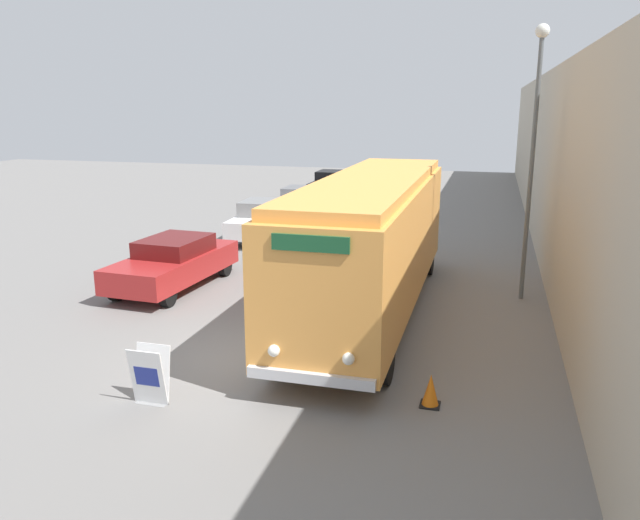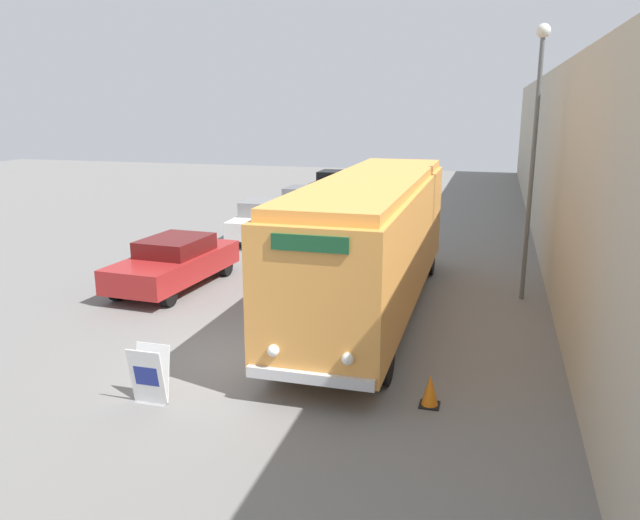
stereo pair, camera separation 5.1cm
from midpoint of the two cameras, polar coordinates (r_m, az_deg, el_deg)
name	(u,v)px [view 2 (the right image)]	position (r m, az deg, el deg)	size (l,w,h in m)	color
ground_plane	(245,361)	(13.43, -6.72, -9.13)	(80.00, 80.00, 0.00)	slate
building_wall_right	(553,170)	(21.55, 20.62, 7.70)	(0.30, 60.00, 6.40)	#B2A893
vintage_bus	(372,238)	(15.82, 4.89, 2.02)	(2.45, 11.20, 3.51)	black
sign_board	(150,376)	(11.79, -15.20, -10.20)	(0.67, 0.40, 1.08)	gray
streetlamp	(535,130)	(17.53, 19.17, 11.18)	(0.36, 0.36, 7.23)	#595E60
parked_car_near	(175,262)	(18.76, -13.08, -0.18)	(2.19, 4.77, 1.48)	black
parked_car_mid	(262,220)	(24.77, -5.22, 3.65)	(1.93, 4.11, 1.58)	black
parked_car_far	(302,200)	(30.50, -1.63, 5.46)	(1.88, 4.09, 1.34)	black
parked_car_distant	(333,184)	(36.13, 1.23, 6.94)	(1.85, 4.08, 1.52)	black
traffic_cone	(430,391)	(11.55, 10.16, -11.67)	(0.36, 0.36, 0.60)	black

